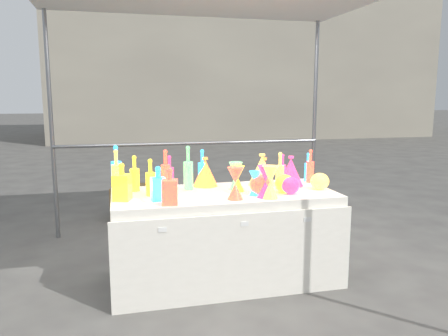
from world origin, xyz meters
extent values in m
plane|color=slate|center=(0.00, 0.00, 0.00)|extent=(80.00, 80.00, 0.00)
cylinder|color=gray|center=(-1.50, 1.50, 1.20)|extent=(0.04, 0.04, 2.40)
cylinder|color=gray|center=(1.50, 1.50, 1.20)|extent=(0.04, 0.04, 2.40)
cylinder|color=gray|center=(0.00, 1.47, 1.00)|extent=(3.00, 0.04, 0.04)
cube|color=white|center=(0.00, 0.00, 0.38)|extent=(1.80, 0.80, 0.75)
cube|color=white|center=(0.00, -0.42, 0.34)|extent=(1.84, 0.02, 0.68)
cube|color=white|center=(-0.55, -0.43, 0.60)|extent=(0.06, 0.00, 0.03)
cube|color=white|center=(0.05, -0.43, 0.60)|extent=(0.06, 0.00, 0.03)
cube|color=white|center=(0.55, -0.43, 0.60)|extent=(0.06, 0.00, 0.03)
cube|color=#A9A18D|center=(4.00, 14.00, 3.00)|extent=(14.00, 6.00, 6.00)
cube|color=olive|center=(-0.60, 2.00, 0.21)|extent=(0.70, 0.61, 0.43)
cube|color=olive|center=(0.00, 2.49, 0.03)|extent=(0.77, 0.70, 0.05)
camera|label=1|loc=(-0.84, -3.39, 1.52)|focal=35.00mm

